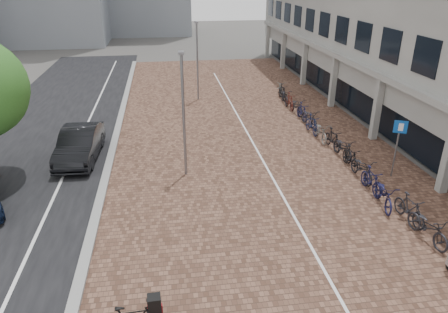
{
  "coord_description": "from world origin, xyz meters",
  "views": [
    {
      "loc": [
        -2.3,
        -9.55,
        8.37
      ],
      "look_at": [
        0.0,
        6.0,
        1.3
      ],
      "focal_mm": 33.07,
      "sensor_mm": 36.0,
      "label": 1
    }
  ],
  "objects": [
    {
      "name": "ground",
      "position": [
        0.0,
        0.0,
        0.0
      ],
      "size": [
        140.0,
        140.0,
        0.0
      ],
      "primitive_type": "plane",
      "color": "#474442",
      "rests_on": "ground"
    },
    {
      "name": "plaza_brick",
      "position": [
        2.0,
        12.0,
        0.01
      ],
      "size": [
        14.5,
        42.0,
        0.04
      ],
      "primitive_type": "cube",
      "color": "brown",
      "rests_on": "ground"
    },
    {
      "name": "street_asphalt",
      "position": [
        -9.0,
        12.0,
        0.01
      ],
      "size": [
        8.0,
        50.0,
        0.03
      ],
      "primitive_type": "cube",
      "color": "black",
      "rests_on": "ground"
    },
    {
      "name": "curb",
      "position": [
        -5.1,
        12.0,
        0.07
      ],
      "size": [
        0.35,
        42.0,
        0.14
      ],
      "primitive_type": "cube",
      "color": "gray",
      "rests_on": "ground"
    },
    {
      "name": "lane_line",
      "position": [
        -7.0,
        12.0,
        0.02
      ],
      "size": [
        0.12,
        44.0,
        0.0
      ],
      "primitive_type": "cube",
      "color": "white",
      "rests_on": "street_asphalt"
    },
    {
      "name": "parking_line",
      "position": [
        2.2,
        12.0,
        0.04
      ],
      "size": [
        0.1,
        30.0,
        0.0
      ],
      "primitive_type": "cube",
      "color": "white",
      "rests_on": "plaza_brick"
    },
    {
      "name": "car_dark",
      "position": [
        -6.5,
        9.63,
        0.77
      ],
      "size": [
        1.84,
        4.75,
        1.54
      ],
      "primitive_type": "imported",
      "rotation": [
        0.0,
        0.0,
        -0.04
      ],
      "color": "black",
      "rests_on": "ground"
    },
    {
      "name": "parking_sign",
      "position": [
        7.5,
        5.61,
        1.79
      ],
      "size": [
        0.52,
        0.26,
        2.64
      ],
      "rotation": [
        0.0,
        0.0,
        -0.42
      ],
      "color": "slate",
      "rests_on": "ground"
    },
    {
      "name": "lamp_near",
      "position": [
        -1.56,
        7.16,
        2.71
      ],
      "size": [
        0.12,
        0.12,
        5.41
      ],
      "primitive_type": "cylinder",
      "color": "gray",
      "rests_on": "ground"
    },
    {
      "name": "lamp_far",
      "position": [
        0.06,
        18.95,
        2.65
      ],
      "size": [
        0.12,
        0.12,
        5.3
      ],
      "primitive_type": "cylinder",
      "color": "slate",
      "rests_on": "ground"
    },
    {
      "name": "bike_row",
      "position": [
        6.02,
        10.2,
        0.52
      ],
      "size": [
        1.43,
        20.45,
        1.05
      ],
      "color": "black",
      "rests_on": "ground"
    }
  ]
}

